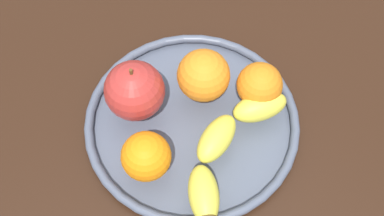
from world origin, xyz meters
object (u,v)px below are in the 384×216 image
fruit_bowl (192,122)px  orange_back_left (146,156)px  orange_front_right (203,75)px  apple (135,91)px  orange_back_right (260,85)px  banana (227,148)px

fruit_bowl → orange_back_left: orange_back_left is taller
orange_front_right → orange_back_left: bearing=19.3°
apple → orange_back_right: 16.68cm
apple → orange_front_right: apple is taller
banana → orange_front_right: (-4.04, -9.55, 1.73)cm
apple → orange_front_right: 9.47cm
apple → orange_back_left: 9.25cm
apple → orange_front_right: size_ratio=1.23×
banana → orange_back_left: (8.93, -5.01, 1.29)cm
banana → orange_back_right: (-9.13, -3.90, 1.23)cm
orange_back_left → fruit_bowl: bearing=-168.1°
banana → fruit_bowl: bearing=-108.1°
banana → orange_front_right: size_ratio=2.97×
orange_back_right → orange_front_right: bearing=-48.0°
fruit_bowl → apple: bearing=-54.0°
orange_front_right → orange_back_right: bearing=132.0°
orange_back_left → banana: bearing=150.7°
banana → orange_front_right: 10.51cm
orange_front_right → fruit_bowl: bearing=32.8°
fruit_bowl → apple: (4.58, -6.31, 4.93)cm
apple → banana: bearing=109.6°
orange_front_right → orange_back_left: (12.97, 4.54, -0.44)cm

